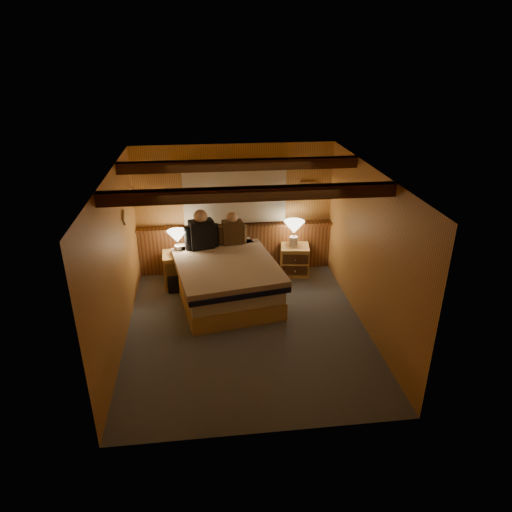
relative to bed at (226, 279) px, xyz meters
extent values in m
plane|color=#50555F|center=(0.25, -0.97, -0.36)|extent=(4.20, 4.20, 0.00)
plane|color=#E3B155|center=(0.25, -0.97, 2.04)|extent=(4.20, 4.20, 0.00)
plane|color=#DCA04F|center=(0.25, 1.13, 0.84)|extent=(3.60, 0.00, 3.60)
plane|color=#DCA04F|center=(-1.55, -0.97, 0.84)|extent=(0.00, 4.20, 4.20)
plane|color=#DCA04F|center=(2.05, -0.97, 0.84)|extent=(0.00, 4.20, 4.20)
plane|color=#DCA04F|center=(0.25, -3.07, 0.84)|extent=(3.60, 0.00, 3.60)
cube|color=brown|center=(0.25, 1.07, 0.09)|extent=(3.60, 0.12, 0.90)
cube|color=brown|center=(0.25, 1.01, 0.56)|extent=(3.60, 0.22, 0.04)
cylinder|color=#4D2A13|center=(0.25, 1.05, 1.69)|extent=(2.10, 0.05, 0.05)
sphere|color=#4D2A13|center=(-0.80, 1.05, 1.69)|extent=(0.08, 0.08, 0.08)
sphere|color=#4D2A13|center=(1.30, 1.05, 1.69)|extent=(0.08, 0.08, 0.08)
cube|color=silver|center=(0.25, 1.06, 1.14)|extent=(1.85, 0.08, 1.05)
cube|color=#4D2A13|center=(0.25, -1.57, 1.95)|extent=(3.60, 0.15, 0.16)
cube|color=#4D2A13|center=(0.25, -0.07, 1.95)|extent=(3.60, 0.15, 0.16)
cylinder|color=silver|center=(-1.49, 0.63, 1.39)|extent=(0.03, 0.55, 0.03)
torus|color=silver|center=(-1.46, 0.48, 1.27)|extent=(0.01, 0.21, 0.21)
torus|color=silver|center=(-1.46, 0.71, 1.27)|extent=(0.01, 0.21, 0.21)
cube|color=tan|center=(1.60, 1.11, 1.19)|extent=(0.30, 0.03, 0.25)
cube|color=#C0B99E|center=(1.60, 1.10, 1.19)|extent=(0.24, 0.01, 0.19)
cube|color=tan|center=(0.00, 0.02, -0.21)|extent=(1.82, 2.22, 0.30)
cube|color=silver|center=(0.00, 0.02, 0.06)|extent=(1.77, 2.18, 0.24)
cube|color=black|center=(0.04, -0.23, 0.21)|extent=(1.81, 1.84, 0.08)
cube|color=pink|center=(0.02, -0.10, 0.28)|extent=(1.88, 2.04, 0.12)
cube|color=silver|center=(-0.51, 0.72, 0.26)|extent=(0.65, 0.44, 0.16)
cube|color=silver|center=(0.23, 0.85, 0.26)|extent=(0.65, 0.44, 0.16)
cube|color=tan|center=(-0.80, 0.61, -0.06)|extent=(0.59, 0.54, 0.61)
cube|color=brown|center=(-0.78, 0.37, 0.06)|extent=(0.50, 0.06, 0.21)
cube|color=brown|center=(-0.78, 0.37, -0.18)|extent=(0.50, 0.06, 0.21)
cylinder|color=silver|center=(-0.78, 0.37, 0.06)|extent=(0.03, 0.03, 0.03)
cylinder|color=silver|center=(-0.78, 0.37, -0.18)|extent=(0.03, 0.03, 0.03)
cube|color=tan|center=(1.33, 0.78, -0.08)|extent=(0.58, 0.53, 0.57)
cube|color=brown|center=(1.30, 0.56, 0.03)|extent=(0.46, 0.09, 0.20)
cube|color=brown|center=(1.30, 0.56, -0.19)|extent=(0.46, 0.09, 0.20)
cylinder|color=silver|center=(1.30, 0.56, 0.03)|extent=(0.03, 0.03, 0.03)
cylinder|color=silver|center=(1.30, 0.56, -0.19)|extent=(0.03, 0.03, 0.03)
cylinder|color=white|center=(-0.79, 0.57, 0.33)|extent=(0.13, 0.13, 0.17)
cylinder|color=silver|center=(-0.79, 0.57, 0.44)|extent=(0.02, 0.02, 0.09)
cone|color=beige|center=(-0.79, 0.57, 0.58)|extent=(0.34, 0.34, 0.21)
cylinder|color=white|center=(1.30, 0.78, 0.30)|extent=(0.15, 0.15, 0.19)
cylinder|color=silver|center=(1.30, 0.78, 0.42)|extent=(0.03, 0.03, 0.10)
cone|color=beige|center=(1.30, 0.78, 0.58)|extent=(0.38, 0.38, 0.23)
cube|color=black|center=(-0.37, 0.60, 0.58)|extent=(0.46, 0.33, 0.54)
cylinder|color=black|center=(-0.60, 0.54, 0.53)|extent=(0.13, 0.13, 0.43)
cylinder|color=black|center=(-0.14, 0.66, 0.53)|extent=(0.13, 0.13, 0.43)
sphere|color=tan|center=(-0.37, 0.60, 0.92)|extent=(0.24, 0.24, 0.24)
cube|color=#48331C|center=(0.17, 0.74, 0.53)|extent=(0.37, 0.24, 0.46)
cylinder|color=#48331C|center=(-0.03, 0.71, 0.50)|extent=(0.11, 0.11, 0.37)
cylinder|color=#48331C|center=(0.37, 0.76, 0.50)|extent=(0.11, 0.11, 0.37)
sphere|color=tan|center=(0.17, 0.74, 0.83)|extent=(0.20, 0.20, 0.20)
cube|color=black|center=(-0.75, 0.42, -0.21)|extent=(0.53, 0.34, 0.31)
cylinder|color=black|center=(-0.75, 0.42, -0.04)|extent=(0.11, 0.31, 0.08)
camera|label=1|loc=(-0.30, -6.83, 3.55)|focal=32.00mm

